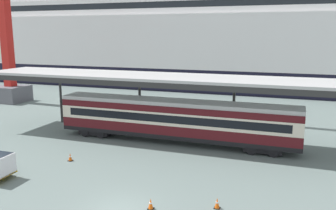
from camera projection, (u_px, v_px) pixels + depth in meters
ground_plane at (119, 210)px, 21.15m from camera, size 400.00×400.00×0.00m
cruise_ship at (232, 13)px, 72.22m from camera, size 122.74×29.56×41.17m
platform_canopy at (176, 79)px, 33.43m from camera, size 40.06×6.19×6.32m
train_carriage at (175, 119)px, 33.80m from camera, size 22.93×2.81×4.11m
traffic_cone_near at (70, 157)px, 29.29m from camera, size 0.36×0.36×0.65m
traffic_cone_mid at (151, 204)px, 21.25m from camera, size 0.36×0.36×0.66m
traffic_cone_far at (217, 203)px, 21.32m from camera, size 0.36×0.36×0.67m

